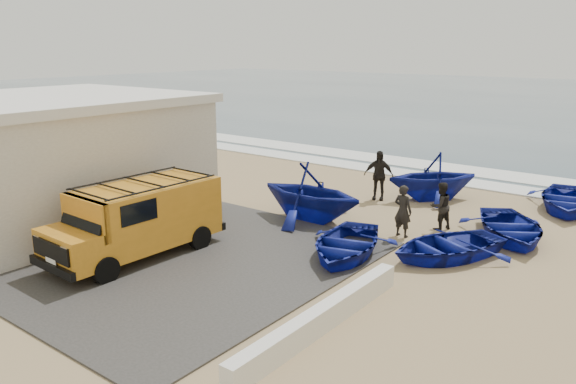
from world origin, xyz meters
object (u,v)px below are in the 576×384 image
Objects in this scene: boat_near_right at (446,246)px; boat_far_right at (567,199)px; boat_mid_left at (310,192)px; parapet at (322,318)px; boat_mid_right at (510,227)px; boat_far_left at (433,176)px; fisherman_back at (379,175)px; van at (139,217)px; fisherman_front at (403,211)px; building at (46,157)px; fisherman_middle at (441,206)px; boat_near_left at (345,244)px.

boat_far_right is at bearing 104.65° from boat_near_right.
parapet is at bearing -143.02° from boat_mid_left.
boat_far_left is at bearing 111.21° from boat_mid_right.
boat_near_right is 6.49m from fisherman_back.
boat_mid_left is at bearing -72.45° from boat_far_left.
boat_far_right is at bearing 4.64° from fisherman_back.
van reaches higher than fisherman_front.
van reaches higher than fisherman_back.
building is 1.57× the size of parapet.
fisherman_front is at bearing -36.06° from boat_far_left.
building is 12.51m from fisherman_front.
boat_mid_right is 3.43m from fisherman_front.
building is 5.83× the size of fisherman_middle.
fisherman_back is (-4.67, 4.46, 0.61)m from boat_near_right.
boat_far_left reaches higher than parapet.
boat_near_left is at bearing -158.64° from boat_mid_right.
boat_mid_right is 4.63m from boat_far_right.
boat_mid_right is at bearing 46.52° from van.
fisherman_front is (-1.88, 0.96, 0.48)m from boat_near_right.
fisherman_middle is (-2.18, -0.42, 0.41)m from boat_mid_right.
boat_mid_left is 5.66m from boat_far_left.
boat_mid_left is at bearing -146.57° from boat_far_right.
fisherman_middle is (5.95, 7.68, -0.38)m from van.
fisherman_middle is (-0.76, 8.11, 0.53)m from parapet.
building is 1.80× the size of van.
boat_near_right is at bearing 19.94° from building.
fisherman_front is (11.08, 5.66, -1.31)m from building.
boat_far_right is (14.64, 12.09, -1.74)m from building.
fisherman_back is (0.57, 3.88, -0.04)m from boat_mid_left.
building reaches higher than fisherman_middle.
fisherman_back reaches higher than fisherman_middle.
boat_near_right is 0.94× the size of boat_mid_left.
boat_far_left is (9.99, 10.46, -1.21)m from building.
boat_near_right is at bearing 37.99° from van.
building is 2.48× the size of boat_mid_right.
boat_near_right is 2.28× the size of fisherman_middle.
boat_far_left reaches higher than fisherman_front.
fisherman_middle is at bearing -65.83° from boat_mid_left.
boat_near_right is (12.96, 4.70, -1.78)m from building.
van reaches higher than boat_far_left.
fisherman_back is (-4.21, 10.16, 0.72)m from parapet.
boat_far_right is at bearing 56.70° from van.
parapet is 6.84m from fisherman_front.
parapet is 11.02m from fisherman_back.
boat_near_left is 1.02× the size of boat_far_left.
fisherman_front is at bearing 27.08° from building.
boat_near_left is at bearing -89.66° from fisherman_back.
parapet is at bearing 35.30° from fisherman_middle.
van is 1.40× the size of boat_near_left.
parapet is 1.53× the size of boat_mid_left.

